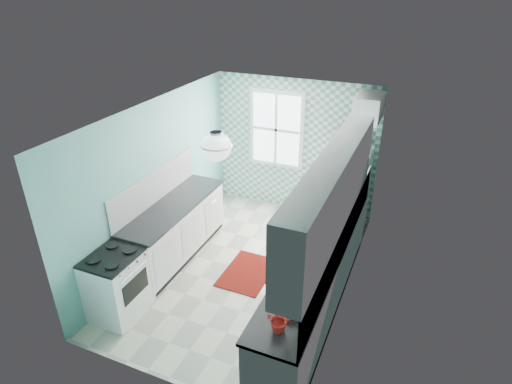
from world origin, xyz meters
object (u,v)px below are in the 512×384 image
at_px(sink, 338,215).
at_px(ceiling_light, 216,147).
at_px(fridge, 347,191).
at_px(microwave, 353,141).
at_px(potted_plant, 280,320).
at_px(fruit_bowl, 289,310).
at_px(stove, 118,283).

bearing_deg(sink, ceiling_light, -130.83).
relative_size(fridge, microwave, 2.73).
bearing_deg(potted_plant, fruit_bowl, 90.00).
height_order(stove, potted_plant, potted_plant).
bearing_deg(stove, fruit_bowl, -2.72).
distance_m(potted_plant, microwave, 3.70).
bearing_deg(fruit_bowl, sink, 89.88).
bearing_deg(microwave, stove, 57.00).
xyz_separation_m(sink, microwave, (-0.09, 1.16, 0.74)).
bearing_deg(fridge, stove, -126.22).
bearing_deg(microwave, ceiling_light, 69.07).
bearing_deg(potted_plant, ceiling_light, 138.17).
bearing_deg(microwave, fridge, 56.89).
bearing_deg(potted_plant, fridge, 91.42).
bearing_deg(fruit_bowl, fridge, 91.53).
bearing_deg(microwave, fruit_bowl, 93.95).
xyz_separation_m(ceiling_light, stove, (-1.20, -0.68, -1.85)).
distance_m(fridge, fruit_bowl, 3.38).
height_order(ceiling_light, fruit_bowl, ceiling_light).
relative_size(stove, fruit_bowl, 3.22).
relative_size(ceiling_light, fridge, 0.23).
xyz_separation_m(sink, potted_plant, (-0.00, -2.49, 0.15)).
height_order(sink, fruit_bowl, sink).
bearing_deg(microwave, potted_plant, 93.83).
distance_m(sink, potted_plant, 2.49).
xyz_separation_m(stove, fruit_bowl, (2.40, -0.13, 0.51)).
relative_size(stove, potted_plant, 3.18).
height_order(potted_plant, microwave, microwave).
distance_m(fruit_bowl, potted_plant, 0.29).
relative_size(stove, sink, 1.68).
bearing_deg(ceiling_light, fridge, 66.65).
height_order(ceiling_light, microwave, ceiling_light).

